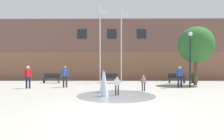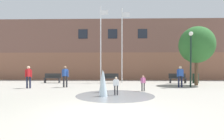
# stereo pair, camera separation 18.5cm
# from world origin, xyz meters

# --- Properties ---
(ground_plane) EXTENTS (100.00, 100.00, 0.00)m
(ground_plane) POSITION_xyz_m (0.00, 0.00, 0.00)
(ground_plane) COLOR #9E998E
(library_building) EXTENTS (36.00, 6.05, 7.22)m
(library_building) POSITION_xyz_m (0.00, 18.07, 3.61)
(library_building) COLOR brown
(library_building) RESTS_ON ground
(splash_fountain) EXTENTS (4.17, 4.17, 1.39)m
(splash_fountain) POSITION_xyz_m (-0.17, 4.10, 0.53)
(splash_fountain) COLOR gray
(splash_fountain) RESTS_ON ground
(park_bench_far_left) EXTENTS (1.60, 0.44, 0.91)m
(park_bench_far_left) POSITION_xyz_m (-5.73, 11.18, 0.48)
(park_bench_far_left) COLOR #28282D
(park_bench_far_left) RESTS_ON ground
(park_bench_left_of_flagpoles) EXTENTS (1.60, 0.44, 0.91)m
(park_bench_left_of_flagpoles) POSITION_xyz_m (-0.16, 11.15, 0.48)
(park_bench_left_of_flagpoles) COLOR #28282D
(park_bench_left_of_flagpoles) RESTS_ON ground
(park_bench_near_trashcan) EXTENTS (1.60, 0.44, 0.91)m
(park_bench_near_trashcan) POSITION_xyz_m (6.23, 11.14, 0.48)
(park_bench_near_trashcan) COLOR #28282D
(park_bench_near_trashcan) RESTS_ON ground
(adult_watching) EXTENTS (0.50, 0.37, 1.59)m
(adult_watching) POSITION_xyz_m (-5.85, 6.80, 0.93)
(adult_watching) COLOR #1E233D
(adult_watching) RESTS_ON ground
(child_with_pink_shirt) EXTENTS (0.31, 0.16, 0.99)m
(child_with_pink_shirt) POSITION_xyz_m (0.41, 3.84, 0.58)
(child_with_pink_shirt) COLOR #28282D
(child_with_pink_shirt) RESTS_ON ground
(adult_near_bench) EXTENTS (0.50, 0.39, 1.59)m
(adult_near_bench) POSITION_xyz_m (-3.40, 7.47, 0.93)
(adult_near_bench) COLOR #28282D
(adult_near_bench) RESTS_ON ground
(adult_in_red) EXTENTS (0.50, 0.22, 1.59)m
(adult_in_red) POSITION_xyz_m (5.23, 7.70, 0.93)
(adult_in_red) COLOR #1E233D
(adult_in_red) RESTS_ON ground
(child_in_fountain) EXTENTS (0.31, 0.24, 0.99)m
(child_in_fountain) POSITION_xyz_m (2.11, 5.49, 0.58)
(child_in_fountain) COLOR #28282D
(child_in_fountain) RESTS_ON ground
(flagpole_left) EXTENTS (0.80, 0.10, 7.52)m
(flagpole_left) POSITION_xyz_m (-1.08, 11.71, 4.00)
(flagpole_left) COLOR silver
(flagpole_left) RESTS_ON ground
(flagpole_right) EXTENTS (0.80, 0.10, 7.30)m
(flagpole_right) POSITION_xyz_m (1.02, 11.71, 3.89)
(flagpole_right) COLOR silver
(flagpole_right) RESTS_ON ground
(lamp_post_right_lane) EXTENTS (0.32, 0.32, 4.19)m
(lamp_post_right_lane) POSITION_xyz_m (6.05, 7.81, 2.71)
(lamp_post_right_lane) COLOR #192D23
(lamp_post_right_lane) RESTS_ON ground
(trash_can) EXTENTS (0.56, 0.56, 0.90)m
(trash_can) POSITION_xyz_m (7.99, 11.29, 0.45)
(trash_can) COLOR #193323
(trash_can) RESTS_ON ground
(street_tree_near_building) EXTENTS (2.84, 2.84, 4.88)m
(street_tree_near_building) POSITION_xyz_m (7.10, 9.18, 3.36)
(street_tree_near_building) COLOR brown
(street_tree_near_building) RESTS_ON ground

